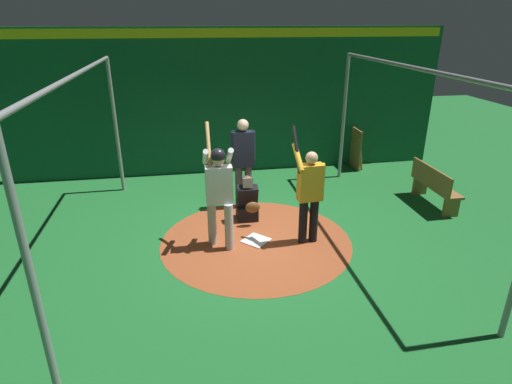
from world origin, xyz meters
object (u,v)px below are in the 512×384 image
object	(u,v)px
home_plate	(256,240)
catcher	(247,203)
visitor	(309,191)
bench	(434,186)
bat_rack	(354,148)
batter	(219,188)
umpire	(243,158)

from	to	relation	value
home_plate	catcher	xyz separation A→B (m)	(-0.88, -0.02, 0.35)
visitor	bench	size ratio (longest dim) A/B	1.43
visitor	bat_rack	bearing A→B (deg)	143.20
catcher	visitor	bearing A→B (deg)	41.42
batter	visitor	bearing A→B (deg)	86.35
bat_rack	bench	distance (m)	2.81
home_plate	bat_rack	bearing A→B (deg)	138.10
bat_rack	home_plate	bearing A→B (deg)	-41.90
batter	visitor	size ratio (longest dim) A/B	1.04
batter	visitor	world-z (taller)	batter
home_plate	catcher	distance (m)	0.95
bench	batter	bearing A→B (deg)	-77.82
catcher	bench	distance (m)	3.98
catcher	bench	size ratio (longest dim) A/B	0.65
catcher	home_plate	bearing A→B (deg)	1.21
umpire	catcher	bearing A→B (deg)	-1.70
batter	visitor	distance (m)	1.54
umpire	bat_rack	distance (m)	3.94
catcher	bench	xyz separation A→B (m)	(-0.05, 3.98, 0.07)
catcher	umpire	distance (m)	0.96
batter	catcher	xyz separation A→B (m)	(-0.94, 0.62, -0.72)
catcher	bat_rack	world-z (taller)	bat_rack
catcher	bat_rack	xyz separation A→B (m)	(-2.77, 3.29, 0.13)
batter	bench	size ratio (longest dim) A/B	1.48
umpire	bat_rack	xyz separation A→B (m)	(-2.11, 3.27, -0.57)
umpire	bat_rack	bearing A→B (deg)	122.79
catcher	bench	bearing A→B (deg)	90.73
home_plate	bench	size ratio (longest dim) A/B	0.29
home_plate	umpire	world-z (taller)	umpire
home_plate	umpire	size ratio (longest dim) A/B	0.22
batter	umpire	xyz separation A→B (m)	(-1.60, 0.64, -0.02)
batter	bat_rack	world-z (taller)	batter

